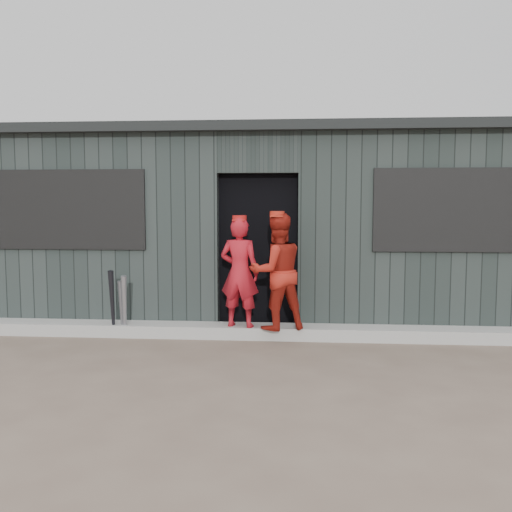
# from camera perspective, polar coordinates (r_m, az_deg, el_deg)

# --- Properties ---
(ground) EXTENTS (80.00, 80.00, 0.00)m
(ground) POSITION_cam_1_polar(r_m,az_deg,el_deg) (5.27, -1.64, -12.78)
(ground) COLOR brown
(ground) RESTS_ON ground
(curb) EXTENTS (8.00, 0.36, 0.15)m
(curb) POSITION_cam_1_polar(r_m,az_deg,el_deg) (7.00, 0.01, -7.54)
(curb) COLOR #979692
(curb) RESTS_ON ground
(bat_left) EXTENTS (0.12, 0.20, 0.77)m
(bat_left) POSITION_cam_1_polar(r_m,az_deg,el_deg) (7.09, -13.01, -4.95)
(bat_left) COLOR gray
(bat_left) RESTS_ON ground
(bat_mid) EXTENTS (0.07, 0.14, 0.70)m
(bat_mid) POSITION_cam_1_polar(r_m,az_deg,el_deg) (7.17, -13.29, -5.15)
(bat_mid) COLOR slate
(bat_mid) RESTS_ON ground
(bat_right) EXTENTS (0.11, 0.24, 0.83)m
(bat_right) POSITION_cam_1_polar(r_m,az_deg,el_deg) (7.13, -14.17, -4.67)
(bat_right) COLOR black
(bat_right) RESTS_ON ground
(player_red_left) EXTENTS (0.53, 0.41, 1.31)m
(player_red_left) POSITION_cam_1_polar(r_m,az_deg,el_deg) (6.81, -1.65, -1.65)
(player_red_left) COLOR #AC1520
(player_red_left) RESTS_ON curb
(player_red_right) EXTENTS (0.81, 0.74, 1.36)m
(player_red_right) POSITION_cam_1_polar(r_m,az_deg,el_deg) (6.68, 2.10, -1.58)
(player_red_right) COLOR #9E1E13
(player_red_right) RESTS_ON curb
(player_grey_back) EXTENTS (0.56, 0.37, 1.15)m
(player_grey_back) POSITION_cam_1_polar(r_m,az_deg,el_deg) (7.47, 4.79, -2.82)
(player_grey_back) COLOR #BCBCBC
(player_grey_back) RESTS_ON ground
(dugout) EXTENTS (8.30, 3.30, 2.62)m
(dugout) POSITION_cam_1_polar(r_m,az_deg,el_deg) (8.51, 0.94, 3.02)
(dugout) COLOR black
(dugout) RESTS_ON ground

